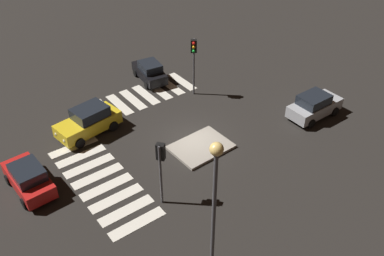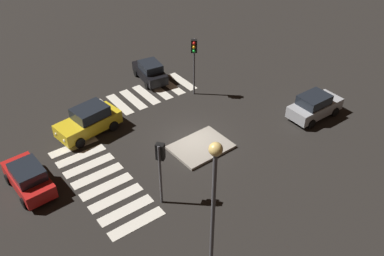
{
  "view_description": "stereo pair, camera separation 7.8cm",
  "coord_description": "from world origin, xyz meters",
  "px_view_note": "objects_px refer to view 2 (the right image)",
  "views": [
    {
      "loc": [
        13.28,
        17.75,
        17.12
      ],
      "look_at": [
        0.0,
        0.0,
        1.0
      ],
      "focal_mm": 39.55,
      "sensor_mm": 36.0,
      "label": 1
    },
    {
      "loc": [
        13.22,
        17.8,
        17.12
      ],
      "look_at": [
        0.0,
        0.0,
        1.0
      ],
      "focal_mm": 39.55,
      "sensor_mm": 36.0,
      "label": 2
    }
  ],
  "objects_px": {
    "car_yellow": "(89,121)",
    "traffic_light_north": "(160,159)",
    "car_silver": "(315,106)",
    "traffic_light_south": "(194,54)",
    "street_lamp": "(214,189)",
    "traffic_island": "(201,147)",
    "car_red": "(28,178)",
    "car_black": "(150,71)"
  },
  "relations": [
    {
      "from": "car_yellow",
      "to": "traffic_light_north",
      "type": "distance_m",
      "value": 8.54
    },
    {
      "from": "car_silver",
      "to": "traffic_light_south",
      "type": "xyz_separation_m",
      "value": [
        5.08,
        -7.42,
        2.59
      ]
    },
    {
      "from": "car_silver",
      "to": "street_lamp",
      "type": "height_order",
      "value": "street_lamp"
    },
    {
      "from": "traffic_island",
      "to": "car_red",
      "type": "height_order",
      "value": "car_red"
    },
    {
      "from": "car_yellow",
      "to": "car_black",
      "type": "bearing_deg",
      "value": -161.17
    },
    {
      "from": "traffic_light_north",
      "to": "traffic_light_south",
      "type": "bearing_deg",
      "value": 7.55
    },
    {
      "from": "traffic_light_north",
      "to": "street_lamp",
      "type": "xyz_separation_m",
      "value": [
        0.56,
        4.98,
        2.09
      ]
    },
    {
      "from": "car_black",
      "to": "traffic_light_south",
      "type": "xyz_separation_m",
      "value": [
        -1.47,
        3.95,
        2.67
      ]
    },
    {
      "from": "car_yellow",
      "to": "street_lamp",
      "type": "distance_m",
      "value": 13.89
    },
    {
      "from": "traffic_light_south",
      "to": "street_lamp",
      "type": "xyz_separation_m",
      "value": [
        8.69,
        12.94,
        1.62
      ]
    },
    {
      "from": "car_black",
      "to": "traffic_island",
      "type": "bearing_deg",
      "value": 175.61
    },
    {
      "from": "car_black",
      "to": "car_red",
      "type": "bearing_deg",
      "value": 126.65
    },
    {
      "from": "traffic_light_north",
      "to": "street_lamp",
      "type": "bearing_deg",
      "value": -133.28
    },
    {
      "from": "car_yellow",
      "to": "traffic_light_north",
      "type": "height_order",
      "value": "traffic_light_north"
    },
    {
      "from": "car_yellow",
      "to": "car_red",
      "type": "height_order",
      "value": "car_yellow"
    },
    {
      "from": "traffic_island",
      "to": "traffic_light_south",
      "type": "xyz_separation_m",
      "value": [
        -3.59,
        -5.54,
        3.38
      ]
    },
    {
      "from": "car_red",
      "to": "car_silver",
      "type": "bearing_deg",
      "value": -106.91
    },
    {
      "from": "traffic_island",
      "to": "car_black",
      "type": "distance_m",
      "value": 9.75
    },
    {
      "from": "car_silver",
      "to": "traffic_light_south",
      "type": "distance_m",
      "value": 9.36
    },
    {
      "from": "traffic_light_south",
      "to": "street_lamp",
      "type": "distance_m",
      "value": 15.68
    },
    {
      "from": "street_lamp",
      "to": "car_red",
      "type": "bearing_deg",
      "value": -64.06
    },
    {
      "from": "car_red",
      "to": "traffic_light_north",
      "type": "relative_size",
      "value": 1.02
    },
    {
      "from": "car_yellow",
      "to": "car_black",
      "type": "xyz_separation_m",
      "value": [
        -7.07,
        -3.64,
        -0.13
      ]
    },
    {
      "from": "car_yellow",
      "to": "car_red",
      "type": "bearing_deg",
      "value": 21.76
    },
    {
      "from": "car_yellow",
      "to": "traffic_light_south",
      "type": "xyz_separation_m",
      "value": [
        -8.55,
        0.31,
        2.54
      ]
    },
    {
      "from": "car_black",
      "to": "traffic_light_north",
      "type": "xyz_separation_m",
      "value": [
        6.66,
        11.91,
        2.2
      ]
    },
    {
      "from": "traffic_island",
      "to": "street_lamp",
      "type": "bearing_deg",
      "value": 55.41
    },
    {
      "from": "car_silver",
      "to": "traffic_light_north",
      "type": "height_order",
      "value": "traffic_light_north"
    },
    {
      "from": "traffic_island",
      "to": "traffic_light_south",
      "type": "distance_m",
      "value": 7.42
    },
    {
      "from": "traffic_island",
      "to": "traffic_light_south",
      "type": "bearing_deg",
      "value": -122.94
    },
    {
      "from": "traffic_light_north",
      "to": "car_red",
      "type": "bearing_deg",
      "value": 99.6
    },
    {
      "from": "car_silver",
      "to": "street_lamp",
      "type": "distance_m",
      "value": 15.42
    },
    {
      "from": "car_red",
      "to": "traffic_light_south",
      "type": "xyz_separation_m",
      "value": [
        -13.69,
        -2.68,
        2.62
      ]
    },
    {
      "from": "traffic_light_south",
      "to": "traffic_light_north",
      "type": "relative_size",
      "value": 1.16
    },
    {
      "from": "car_silver",
      "to": "traffic_light_south",
      "type": "bearing_deg",
      "value": 124.73
    },
    {
      "from": "traffic_light_south",
      "to": "car_black",
      "type": "bearing_deg",
      "value": -121.41
    },
    {
      "from": "car_red",
      "to": "traffic_light_south",
      "type": "relative_size",
      "value": 0.88
    },
    {
      "from": "car_yellow",
      "to": "car_red",
      "type": "xyz_separation_m",
      "value": [
        5.14,
        2.99,
        -0.08
      ]
    },
    {
      "from": "traffic_island",
      "to": "car_red",
      "type": "bearing_deg",
      "value": -15.82
    },
    {
      "from": "car_silver",
      "to": "street_lamp",
      "type": "bearing_deg",
      "value": -157.8
    },
    {
      "from": "car_yellow",
      "to": "car_black",
      "type": "distance_m",
      "value": 7.96
    },
    {
      "from": "traffic_island",
      "to": "traffic_light_north",
      "type": "relative_size",
      "value": 0.95
    }
  ]
}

